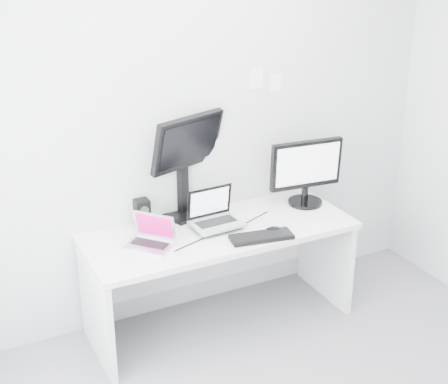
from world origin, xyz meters
The scene contains 11 objects.
back_wall centered at (0.00, 1.60, 1.35)m, with size 3.60×3.60×0.00m, color silver.
desk centered at (0.00, 1.25, 0.36)m, with size 1.80×0.70×0.73m, color silver.
macbook centered at (-0.51, 1.22, 0.84)m, with size 0.29×0.21×0.21m, color silver.
speaker centered at (-0.44, 1.53, 0.82)m, with size 0.09×0.09×0.19m, color black.
dell_laptop centered at (-0.02, 1.26, 0.87)m, with size 0.33×0.25×0.27m, color #9DA0A5.
rear_monitor centered at (-0.11, 1.55, 1.10)m, with size 0.55×0.20×0.75m, color black.
samsung_monitor centered at (0.73, 1.35, 0.98)m, with size 0.54×0.25×0.49m, color black.
keyboard centered at (0.18, 1.00, 0.74)m, with size 0.41×0.14×0.03m, color black.
mouse centered at (0.29, 1.05, 0.75)m, with size 0.11×0.07×0.04m, color black.
wall_note_0 centered at (0.45, 1.59, 1.62)m, with size 0.10×0.00×0.14m, color white.
wall_note_1 centered at (0.60, 1.59, 1.58)m, with size 0.09×0.00×0.13m, color white.
Camera 1 is at (-1.72, -2.25, 2.62)m, focal length 52.51 mm.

